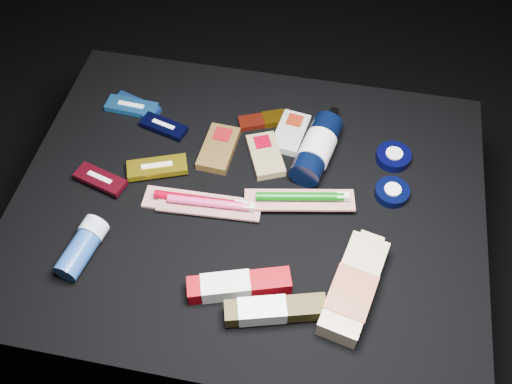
% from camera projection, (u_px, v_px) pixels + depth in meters
% --- Properties ---
extents(ground, '(3.00, 3.00, 0.00)m').
position_uv_depth(ground, '(250.00, 286.00, 1.52)').
color(ground, black).
rests_on(ground, ground).
extents(cloth_table, '(0.98, 0.78, 0.40)m').
position_uv_depth(cloth_table, '(249.00, 248.00, 1.36)').
color(cloth_table, black).
rests_on(cloth_table, ground).
extents(luna_bar_0, '(0.12, 0.08, 0.02)m').
position_uv_depth(luna_bar_0, '(136.00, 106.00, 1.35)').
color(luna_bar_0, '#1E49AA').
rests_on(luna_bar_0, cloth_table).
extents(luna_bar_1, '(0.12, 0.05, 0.02)m').
position_uv_depth(luna_bar_1, '(132.00, 107.00, 1.34)').
color(luna_bar_1, blue).
rests_on(luna_bar_1, cloth_table).
extents(luna_bar_2, '(0.11, 0.07, 0.01)m').
position_uv_depth(luna_bar_2, '(164.00, 126.00, 1.30)').
color(luna_bar_2, black).
rests_on(luna_bar_2, cloth_table).
extents(luna_bar_3, '(0.14, 0.09, 0.02)m').
position_uv_depth(luna_bar_3, '(157.00, 167.00, 1.23)').
color(luna_bar_3, '#AB9214').
rests_on(luna_bar_3, cloth_table).
extents(luna_bar_4, '(0.12, 0.07, 0.01)m').
position_uv_depth(luna_bar_4, '(100.00, 179.00, 1.21)').
color(luna_bar_4, maroon).
rests_on(luna_bar_4, cloth_table).
extents(clif_bar_0, '(0.08, 0.13, 0.02)m').
position_uv_depth(clif_bar_0, '(219.00, 147.00, 1.27)').
color(clif_bar_0, '#4F3818').
rests_on(clif_bar_0, cloth_table).
extents(clif_bar_1, '(0.08, 0.13, 0.02)m').
position_uv_depth(clif_bar_1, '(291.00, 131.00, 1.30)').
color(clif_bar_1, '#9D9C97').
rests_on(clif_bar_1, cloth_table).
extents(clif_bar_2, '(0.11, 0.13, 0.02)m').
position_uv_depth(clif_bar_2, '(265.00, 154.00, 1.26)').
color(clif_bar_2, '#8E794E').
rests_on(clif_bar_2, cloth_table).
extents(power_bar, '(0.13, 0.08, 0.02)m').
position_uv_depth(power_bar, '(268.00, 120.00, 1.32)').
color(power_bar, maroon).
rests_on(power_bar, cloth_table).
extents(lotion_bottle, '(0.10, 0.22, 0.07)m').
position_uv_depth(lotion_bottle, '(317.00, 148.00, 1.24)').
color(lotion_bottle, black).
rests_on(lotion_bottle, cloth_table).
extents(cream_tin_upper, '(0.08, 0.08, 0.02)m').
position_uv_depth(cream_tin_upper, '(393.00, 157.00, 1.25)').
color(cream_tin_upper, black).
rests_on(cream_tin_upper, cloth_table).
extents(cream_tin_lower, '(0.07, 0.07, 0.02)m').
position_uv_depth(cream_tin_lower, '(392.00, 192.00, 1.20)').
color(cream_tin_lower, black).
rests_on(cream_tin_lower, cloth_table).
extents(bodywash_bottle, '(0.12, 0.23, 0.05)m').
position_uv_depth(bodywash_bottle, '(353.00, 289.00, 1.05)').
color(bodywash_bottle, '#C9AF8C').
rests_on(bodywash_bottle, cloth_table).
extents(deodorant_stick, '(0.07, 0.13, 0.05)m').
position_uv_depth(deodorant_stick, '(82.00, 247.00, 1.10)').
color(deodorant_stick, navy).
rests_on(deodorant_stick, cloth_table).
extents(toothbrush_pack_0, '(0.23, 0.06, 0.03)m').
position_uv_depth(toothbrush_pack_0, '(200.00, 202.00, 1.18)').
color(toothbrush_pack_0, silver).
rests_on(toothbrush_pack_0, cloth_table).
extents(toothbrush_pack_1, '(0.22, 0.06, 0.02)m').
position_uv_depth(toothbrush_pack_1, '(210.00, 205.00, 1.17)').
color(toothbrush_pack_1, '#B1A8A6').
rests_on(toothbrush_pack_1, cloth_table).
extents(toothbrush_pack_2, '(0.23, 0.09, 0.03)m').
position_uv_depth(toothbrush_pack_2, '(301.00, 199.00, 1.17)').
color(toothbrush_pack_2, '#BBB2AD').
rests_on(toothbrush_pack_2, cloth_table).
extents(toothpaste_carton_red, '(0.20, 0.10, 0.04)m').
position_uv_depth(toothpaste_carton_red, '(234.00, 286.00, 1.06)').
color(toothpaste_carton_red, '#7F0108').
rests_on(toothpaste_carton_red, cloth_table).
extents(toothpaste_carton_green, '(0.19, 0.09, 0.04)m').
position_uv_depth(toothpaste_carton_green, '(271.00, 310.00, 1.03)').
color(toothpaste_carton_green, '#372E11').
rests_on(toothpaste_carton_green, cloth_table).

